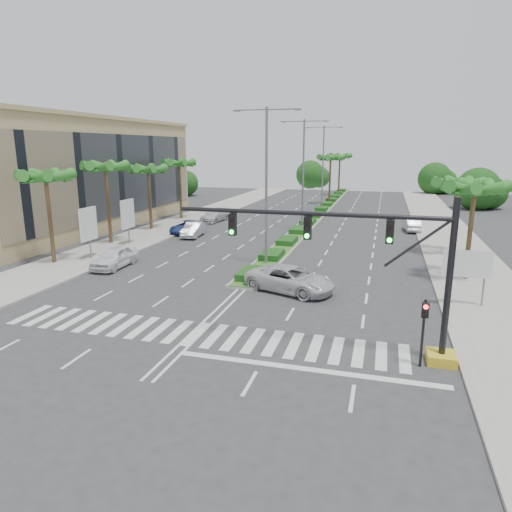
{
  "coord_description": "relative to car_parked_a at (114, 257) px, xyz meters",
  "views": [
    {
      "loc": [
        8.69,
        -19.71,
        9.14
      ],
      "look_at": [
        1.74,
        4.95,
        3.0
      ],
      "focal_mm": 32.0,
      "sensor_mm": 36.0,
      "label": 1
    }
  ],
  "objects": [
    {
      "name": "palm_left_far",
      "position": [
        -5.29,
        15.65,
        5.68
      ],
      "size": [
        4.57,
        4.68,
        7.35
      ],
      "color": "brown",
      "rests_on": "ground"
    },
    {
      "name": "palm_right_far",
      "position": [
        25.71,
        11.65,
        5.1
      ],
      "size": [
        4.57,
        4.68,
        6.75
      ],
      "color": "brown",
      "rests_on": "ground"
    },
    {
      "name": "car_parked_c",
      "position": [
        -0.59,
        14.96,
        -0.13
      ],
      "size": [
        2.62,
        5.07,
        1.37
      ],
      "primitive_type": "imported",
      "rotation": [
        0.0,
        0.0,
        -0.07
      ],
      "color": "#2D468A",
      "rests_on": "ground"
    },
    {
      "name": "car_parked_b",
      "position": [
        0.91,
        13.27,
        -0.07
      ],
      "size": [
        1.99,
        4.62,
        1.48
      ],
      "primitive_type": "imported",
      "rotation": [
        0.0,
        0.0,
        0.1
      ],
      "color": "#AEAEB3",
      "rests_on": "ground"
    },
    {
      "name": "streetlight_far",
      "position": [
        11.21,
        35.65,
        5.99
      ],
      "size": [
        5.1,
        0.25,
        12.0
      ],
      "color": "slate",
      "rests_on": "ground"
    },
    {
      "name": "palm_left_end",
      "position": [
        -5.29,
        23.65,
        6.07
      ],
      "size": [
        4.57,
        4.68,
        7.75
      ],
      "color": "brown",
      "rests_on": "ground"
    },
    {
      "name": "building",
      "position": [
        -14.79,
        15.65,
        5.19
      ],
      "size": [
        12.0,
        36.0,
        12.0
      ],
      "primitive_type": "cube",
      "color": "tan",
      "rests_on": "ground"
    },
    {
      "name": "median",
      "position": [
        11.21,
        34.65,
        -0.71
      ],
      "size": [
        2.2,
        75.0,
        0.2
      ],
      "primitive_type": "cube",
      "color": "gray",
      "rests_on": "ground"
    },
    {
      "name": "palm_right_near",
      "position": [
        25.71,
        3.65,
        5.39
      ],
      "size": [
        4.57,
        4.68,
        7.05
      ],
      "color": "brown",
      "rests_on": "ground"
    },
    {
      "name": "footpath_right",
      "position": [
        26.41,
        9.65,
        -0.74
      ],
      "size": [
        6.0,
        120.0,
        0.15
      ],
      "primitive_type": "cube",
      "color": "gray",
      "rests_on": "ground"
    },
    {
      "name": "direction_sign",
      "position": [
        24.71,
        -2.36,
        1.64
      ],
      "size": [
        2.7,
        0.11,
        3.4
      ],
      "color": "slate",
      "rests_on": "ground"
    },
    {
      "name": "median_grass",
      "position": [
        11.21,
        34.65,
        -0.59
      ],
      "size": [
        1.8,
        75.0,
        0.04
      ],
      "primitive_type": "cube",
      "color": "#3C6321",
      "rests_on": "median"
    },
    {
      "name": "ground",
      "position": [
        11.21,
        -10.35,
        -0.81
      ],
      "size": [
        160.0,
        160.0,
        0.0
      ],
      "primitive_type": "plane",
      "color": "#333335",
      "rests_on": "ground"
    },
    {
      "name": "car_crossing",
      "position": [
        14.36,
        -2.23,
        0.01
      ],
      "size": [
        6.47,
        4.52,
        1.64
      ],
      "primitive_type": "imported",
      "rotation": [
        0.0,
        0.0,
        1.23
      ],
      "color": "silver",
      "rests_on": "ground"
    },
    {
      "name": "palm_left_near",
      "position": [
        -5.29,
        -0.35,
        5.87
      ],
      "size": [
        4.57,
        4.68,
        7.55
      ],
      "color": "brown",
      "rests_on": "ground"
    },
    {
      "name": "billboard_near",
      "position": [
        -3.29,
        1.65,
        2.15
      ],
      "size": [
        0.18,
        2.1,
        4.35
      ],
      "color": "slate",
      "rests_on": "ground"
    },
    {
      "name": "car_parked_d",
      "position": [
        -0.59,
        23.27,
        -0.08
      ],
      "size": [
        2.57,
        5.28,
        1.48
      ],
      "primitive_type": "imported",
      "rotation": [
        0.0,
        0.0,
        -0.1
      ],
      "color": "silver",
      "rests_on": "ground"
    },
    {
      "name": "pedestrian_signal",
      "position": [
        21.81,
        -11.02,
        1.23
      ],
      "size": [
        0.28,
        0.36,
        3.0
      ],
      "color": "black",
      "rests_on": "ground"
    },
    {
      "name": "streetlight_near",
      "position": [
        11.21,
        3.65,
        5.99
      ],
      "size": [
        5.1,
        0.25,
        12.0
      ],
      "color": "slate",
      "rests_on": "ground"
    },
    {
      "name": "palm_median_a",
      "position": [
        11.21,
        44.65,
        6.36
      ],
      "size": [
        4.57,
        4.68,
        8.05
      ],
      "color": "brown",
      "rests_on": "ground"
    },
    {
      "name": "signal_gantry",
      "position": [
        20.48,
        -10.35,
        2.64
      ],
      "size": [
        12.6,
        1.2,
        7.2
      ],
      "color": "gold",
      "rests_on": "ground"
    },
    {
      "name": "footpath_left",
      "position": [
        -3.99,
        9.65,
        -0.74
      ],
      "size": [
        6.0,
        120.0,
        0.15
      ],
      "primitive_type": "cube",
      "color": "gray",
      "rests_on": "ground"
    },
    {
      "name": "streetlight_mid",
      "position": [
        11.21,
        19.65,
        5.99
      ],
      "size": [
        5.1,
        0.25,
        12.0
      ],
      "color": "slate",
      "rests_on": "ground"
    },
    {
      "name": "palm_left_mid",
      "position": [
        -5.29,
        7.65,
        6.26
      ],
      "size": [
        4.57,
        4.68,
        7.95
      ],
      "color": "brown",
      "rests_on": "ground"
    },
    {
      "name": "billboard_far",
      "position": [
        -3.29,
        7.65,
        2.15
      ],
      "size": [
        0.18,
        2.1,
        4.35
      ],
      "color": "slate",
      "rests_on": "ground"
    },
    {
      "name": "car_parked_a",
      "position": [
        0.0,
        0.0,
        0.0
      ],
      "size": [
        2.07,
        4.84,
        1.63
      ],
      "primitive_type": "imported",
      "rotation": [
        0.0,
        0.0,
        0.03
      ],
      "color": "white",
      "rests_on": "ground"
    },
    {
      "name": "car_right",
      "position": [
        23.01,
        22.73,
        -0.12
      ],
      "size": [
        1.89,
        4.35,
        1.39
      ],
      "primitive_type": "imported",
      "rotation": [
        0.0,
        0.0,
        3.24
      ],
      "color": "#B9BABF",
      "rests_on": "ground"
    },
    {
      "name": "palm_median_b",
      "position": [
        11.21,
        59.65,
        6.36
      ],
      "size": [
        4.57,
        4.68,
        8.05
      ],
      "color": "brown",
      "rests_on": "ground"
    }
  ]
}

